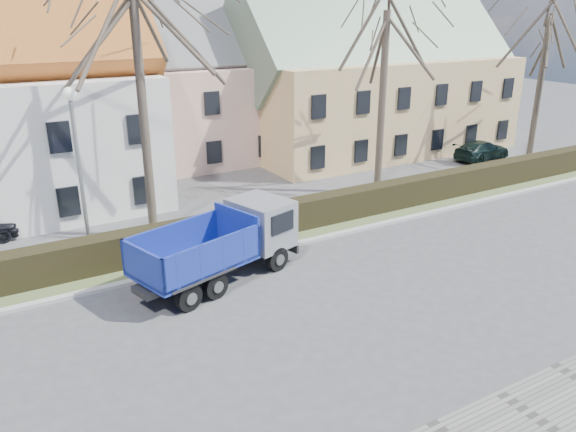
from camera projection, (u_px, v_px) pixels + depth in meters
ground at (297, 311)px, 17.89m from camera, size 120.00×120.00×0.00m
curb_far at (236, 258)px, 21.60m from camera, size 80.00×0.30×0.12m
grass_strip at (219, 244)px, 22.90m from camera, size 80.00×3.00×0.10m
hedge at (221, 232)px, 22.53m from camera, size 60.00×0.90×1.30m
building_pink at (186, 96)px, 34.60m from camera, size 10.80×8.80×8.00m
building_yellow at (371, 85)px, 37.73m from camera, size 18.80×10.80×8.50m
tree_1 at (141, 84)px, 21.64m from camera, size 9.20×9.20×12.65m
tree_2 at (383, 86)px, 27.58m from camera, size 8.00×8.00×11.00m
tree_3 at (541, 77)px, 33.32m from camera, size 7.60×7.60×10.45m
dump_truck at (213, 248)px, 19.39m from camera, size 6.81×4.10×2.56m
streetlight at (81, 179)px, 20.11m from camera, size 0.52×0.52×6.66m
cart_frame at (190, 268)px, 20.08m from camera, size 0.90×0.74×0.72m
parked_car_b at (482, 150)px, 35.64m from camera, size 4.35×2.14×1.22m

